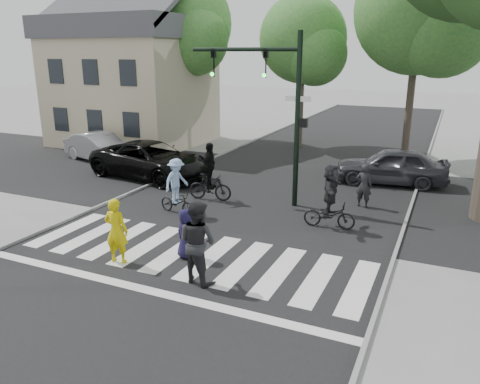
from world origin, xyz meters
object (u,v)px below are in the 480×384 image
at_px(traffic_signal, 275,95).
at_px(pedestrian_adult, 197,242).
at_px(pedestrian_woman, 116,231).
at_px(cyclist_right, 330,200).
at_px(car_silver, 100,147).
at_px(pedestrian_child, 186,234).
at_px(car_grey, 391,166).
at_px(cyclist_left, 177,190).
at_px(car_suv, 151,160).
at_px(cyclist_mid, 210,177).

xyz_separation_m(traffic_signal, pedestrian_adult, (0.54, -6.49, -2.88)).
xyz_separation_m(pedestrian_woman, cyclist_right, (4.42, 4.78, 0.03)).
bearing_deg(pedestrian_adult, traffic_signal, -72.12).
xyz_separation_m(traffic_signal, car_silver, (-10.37, 2.80, -3.19)).
distance_m(pedestrian_child, car_grey, 10.67).
bearing_deg(pedestrian_adult, cyclist_left, -39.38).
height_order(cyclist_left, car_suv, cyclist_left).
relative_size(pedestrian_woman, car_silver, 0.41).
height_order(pedestrian_child, car_silver, car_silver).
relative_size(pedestrian_child, car_suv, 0.24).
relative_size(pedestrian_child, cyclist_right, 0.68).
bearing_deg(cyclist_left, cyclist_right, 9.52).
bearing_deg(car_grey, pedestrian_adult, -23.14).
bearing_deg(car_silver, cyclist_right, -94.55).
relative_size(pedestrian_woman, cyclist_left, 0.91).
bearing_deg(cyclist_left, car_silver, 145.99).
distance_m(pedestrian_woman, pedestrian_adult, 2.45).
bearing_deg(pedestrian_child, cyclist_right, -111.88).
relative_size(pedestrian_adult, car_grey, 0.45).
distance_m(pedestrian_adult, cyclist_right, 5.23).
distance_m(pedestrian_woman, car_suv, 8.69).
bearing_deg(cyclist_mid, cyclist_left, -98.61).
distance_m(traffic_signal, cyclist_right, 4.24).
bearing_deg(car_silver, car_grey, -68.78).
height_order(pedestrian_woman, cyclist_left, cyclist_left).
distance_m(cyclist_right, car_grey, 6.19).
xyz_separation_m(pedestrian_child, car_grey, (3.98, 9.89, 0.08)).
xyz_separation_m(pedestrian_adult, cyclist_left, (-3.07, 4.00, -0.18)).
bearing_deg(pedestrian_woman, cyclist_mid, -95.40).
bearing_deg(cyclist_left, pedestrian_adult, -52.50).
relative_size(cyclist_right, car_suv, 0.36).
height_order(pedestrian_adult, cyclist_left, pedestrian_adult).
xyz_separation_m(traffic_signal, cyclist_right, (2.52, -1.65, -2.99)).
bearing_deg(car_suv, pedestrian_adult, -130.70).
xyz_separation_m(traffic_signal, pedestrian_child, (-0.40, -5.45, -3.21)).
xyz_separation_m(pedestrian_child, cyclist_mid, (-1.85, 4.80, 0.20)).
height_order(cyclist_right, car_silver, cyclist_right).
xyz_separation_m(pedestrian_child, cyclist_right, (2.92, 3.80, 0.22)).
height_order(pedestrian_woman, cyclist_mid, cyclist_mid).
distance_m(cyclist_left, cyclist_mid, 1.87).
xyz_separation_m(pedestrian_woman, car_silver, (-8.47, 9.23, -0.17)).
relative_size(traffic_signal, pedestrian_child, 4.35).
relative_size(traffic_signal, cyclist_mid, 2.78).
distance_m(pedestrian_child, car_suv, 8.75).
bearing_deg(traffic_signal, car_suv, 169.07).
relative_size(cyclist_left, car_silver, 0.45).
relative_size(pedestrian_woman, car_suv, 0.31).
height_order(cyclist_left, cyclist_right, cyclist_right).
xyz_separation_m(pedestrian_woman, cyclist_left, (-0.62, 3.93, -0.04)).
distance_m(traffic_signal, pedestrian_adult, 7.12).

